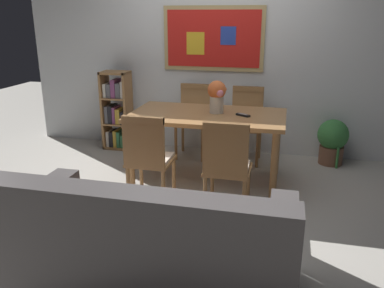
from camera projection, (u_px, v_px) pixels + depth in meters
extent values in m
plane|color=#B7B2A8|center=(191.00, 195.00, 4.02)|extent=(12.00, 12.00, 0.00)
cube|color=silver|center=(220.00, 51.00, 5.06)|extent=(5.20, 0.10, 2.60)
cube|color=tan|center=(213.00, 39.00, 4.97)|extent=(1.28, 0.02, 0.79)
cube|color=red|center=(213.00, 39.00, 4.96)|extent=(1.18, 0.01, 0.69)
cube|color=gold|center=(195.00, 43.00, 5.02)|extent=(0.23, 0.00, 0.28)
cube|color=#263FA5|center=(228.00, 36.00, 4.90)|extent=(0.19, 0.00, 0.22)
cube|color=#9E7042|center=(207.00, 115.00, 4.18)|extent=(1.62, 0.92, 0.04)
cylinder|color=#9E7042|center=(131.00, 156.00, 4.11)|extent=(0.07, 0.07, 0.71)
cylinder|color=#9E7042|center=(274.00, 168.00, 3.78)|extent=(0.07, 0.07, 0.71)
cylinder|color=#9E7042|center=(154.00, 135.00, 4.81)|extent=(0.07, 0.07, 0.71)
cylinder|color=#9E7042|center=(277.00, 144.00, 4.48)|extent=(0.07, 0.07, 0.71)
cube|color=#9E7042|center=(151.00, 161.00, 3.72)|extent=(0.40, 0.40, 0.03)
cube|color=beige|center=(151.00, 158.00, 3.72)|extent=(0.36, 0.36, 0.03)
cylinder|color=#9E7042|center=(128.00, 189.00, 3.67)|extent=(0.04, 0.04, 0.42)
cylinder|color=#9E7042|center=(164.00, 192.00, 3.60)|extent=(0.04, 0.04, 0.42)
cylinder|color=#9E7042|center=(141.00, 175.00, 3.99)|extent=(0.04, 0.04, 0.42)
cylinder|color=#9E7042|center=(174.00, 178.00, 3.91)|extent=(0.04, 0.04, 0.42)
cube|color=#9E7042|center=(143.00, 142.00, 3.48)|extent=(0.38, 0.04, 0.46)
cube|color=#9E7042|center=(143.00, 120.00, 3.42)|extent=(0.38, 0.05, 0.06)
cube|color=#9E7042|center=(192.00, 123.00, 5.02)|extent=(0.40, 0.40, 0.03)
cube|color=beige|center=(192.00, 121.00, 5.01)|extent=(0.36, 0.36, 0.03)
cylinder|color=#9E7042|center=(208.00, 137.00, 5.21)|extent=(0.04, 0.04, 0.42)
cylinder|color=#9E7042|center=(183.00, 136.00, 5.28)|extent=(0.04, 0.04, 0.42)
cylinder|color=#9E7042|center=(202.00, 145.00, 4.89)|extent=(0.04, 0.04, 0.42)
cylinder|color=#9E7042|center=(176.00, 143.00, 4.97)|extent=(0.04, 0.04, 0.42)
cube|color=#9E7042|center=(195.00, 102.00, 5.11)|extent=(0.38, 0.04, 0.46)
cube|color=#9E7042|center=(196.00, 86.00, 5.05)|extent=(0.38, 0.05, 0.06)
cube|color=#9E7042|center=(245.00, 127.00, 4.83)|extent=(0.40, 0.40, 0.03)
cube|color=beige|center=(245.00, 125.00, 4.83)|extent=(0.36, 0.36, 0.03)
cylinder|color=#9E7042|center=(259.00, 142.00, 5.02)|extent=(0.04, 0.04, 0.42)
cylinder|color=#9E7042|center=(233.00, 140.00, 5.10)|extent=(0.04, 0.04, 0.42)
cylinder|color=#9E7042|center=(257.00, 150.00, 4.71)|extent=(0.04, 0.04, 0.42)
cylinder|color=#9E7042|center=(229.00, 148.00, 4.78)|extent=(0.04, 0.04, 0.42)
cube|color=#9E7042|center=(248.00, 105.00, 4.93)|extent=(0.38, 0.04, 0.46)
cube|color=#9E7042|center=(248.00, 89.00, 4.86)|extent=(0.38, 0.05, 0.06)
cube|color=#9E7042|center=(228.00, 170.00, 3.52)|extent=(0.40, 0.40, 0.03)
cube|color=beige|center=(228.00, 167.00, 3.51)|extent=(0.36, 0.36, 0.03)
cylinder|color=#9E7042|center=(205.00, 199.00, 3.47)|extent=(0.04, 0.04, 0.42)
cylinder|color=#9E7042|center=(244.00, 203.00, 3.39)|extent=(0.04, 0.04, 0.42)
cylinder|color=#9E7042|center=(212.00, 184.00, 3.78)|extent=(0.04, 0.04, 0.42)
cylinder|color=#9E7042|center=(248.00, 187.00, 3.71)|extent=(0.04, 0.04, 0.42)
cube|color=#9E7042|center=(225.00, 150.00, 3.28)|extent=(0.38, 0.04, 0.46)
cube|color=#9E7042|center=(226.00, 127.00, 3.22)|extent=(0.38, 0.05, 0.06)
cube|color=#514C4C|center=(154.00, 260.00, 2.62)|extent=(1.80, 0.84, 0.40)
cube|color=#514C4C|center=(133.00, 228.00, 2.19)|extent=(1.80, 0.20, 0.44)
cube|color=#514C4C|center=(39.00, 205.00, 2.70)|extent=(0.18, 0.80, 0.22)
cube|color=#514C4C|center=(283.00, 234.00, 2.34)|extent=(0.18, 0.80, 0.22)
cube|color=maroon|center=(73.00, 217.00, 2.44)|extent=(0.32, 0.16, 0.33)
cube|color=#B78C33|center=(142.00, 225.00, 2.34)|extent=(0.32, 0.16, 0.33)
cube|color=#9E7042|center=(106.00, 110.00, 5.37)|extent=(0.03, 0.28, 1.04)
cube|color=#9E7042|center=(129.00, 111.00, 5.29)|extent=(0.03, 0.28, 1.04)
cube|color=#9E7042|center=(119.00, 146.00, 5.49)|extent=(0.36, 0.28, 0.03)
cube|color=#9E7042|center=(115.00, 73.00, 5.17)|extent=(0.36, 0.28, 0.03)
cube|color=#9E7042|center=(118.00, 123.00, 5.38)|extent=(0.30, 0.28, 0.02)
cube|color=#9E7042|center=(116.00, 98.00, 5.27)|extent=(0.30, 0.28, 0.02)
cube|color=beige|center=(111.00, 137.00, 5.47)|extent=(0.04, 0.22, 0.21)
cube|color=black|center=(114.00, 138.00, 5.46)|extent=(0.05, 0.22, 0.21)
cube|color=gold|center=(118.00, 137.00, 5.45)|extent=(0.05, 0.22, 0.22)
cube|color=#337247|center=(121.00, 138.00, 5.44)|extent=(0.04, 0.22, 0.21)
cube|color=#337247|center=(125.00, 140.00, 5.43)|extent=(0.05, 0.22, 0.17)
cube|color=beige|center=(129.00, 139.00, 5.42)|extent=(0.05, 0.22, 0.20)
cube|color=#595960|center=(109.00, 113.00, 5.37)|extent=(0.05, 0.22, 0.23)
cube|color=black|center=(113.00, 113.00, 5.36)|extent=(0.05, 0.22, 0.24)
cube|color=#7F3F72|center=(117.00, 114.00, 5.35)|extent=(0.04, 0.22, 0.22)
cube|color=gold|center=(120.00, 115.00, 5.34)|extent=(0.06, 0.22, 0.20)
cube|color=black|center=(125.00, 117.00, 5.33)|extent=(0.06, 0.22, 0.17)
cube|color=beige|center=(108.00, 90.00, 5.27)|extent=(0.04, 0.22, 0.18)
cube|color=#595960|center=(112.00, 90.00, 5.26)|extent=(0.05, 0.22, 0.18)
cube|color=#7F3F72|center=(116.00, 88.00, 5.23)|extent=(0.06, 0.22, 0.24)
cube|color=#595960|center=(121.00, 90.00, 5.23)|extent=(0.06, 0.22, 0.19)
cube|color=beige|center=(125.00, 89.00, 5.21)|extent=(0.04, 0.22, 0.22)
cylinder|color=brown|center=(331.00, 155.00, 4.86)|extent=(0.29, 0.29, 0.22)
cylinder|color=#332319|center=(332.00, 147.00, 4.83)|extent=(0.26, 0.26, 0.02)
sphere|color=#387F3D|center=(333.00, 135.00, 4.78)|extent=(0.37, 0.37, 0.37)
cylinder|color=#387F3D|center=(337.00, 160.00, 4.71)|extent=(0.03, 0.03, 0.31)
cylinder|color=#387F3D|center=(342.00, 152.00, 4.91)|extent=(0.03, 0.03, 0.27)
cylinder|color=beige|center=(217.00, 105.00, 4.18)|extent=(0.15, 0.15, 0.18)
sphere|color=#D86633|center=(217.00, 90.00, 4.13)|extent=(0.19, 0.19, 0.19)
sphere|color=#D86633|center=(214.00, 86.00, 4.20)|extent=(0.05, 0.05, 0.05)
sphere|color=pink|center=(220.00, 93.00, 4.07)|extent=(0.08, 0.08, 0.08)
sphere|color=#D86633|center=(224.00, 89.00, 4.14)|extent=(0.05, 0.05, 0.05)
cube|color=black|center=(243.00, 115.00, 4.07)|extent=(0.16, 0.12, 0.02)
cube|color=gray|center=(243.00, 114.00, 4.06)|extent=(0.10, 0.08, 0.00)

